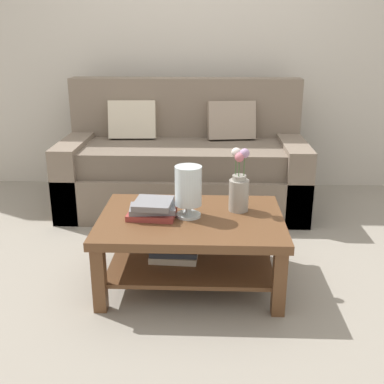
{
  "coord_description": "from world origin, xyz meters",
  "views": [
    {
      "loc": [
        0.11,
        -2.85,
        1.45
      ],
      "look_at": [
        0.01,
        -0.19,
        0.52
      ],
      "focal_mm": 43.8,
      "sensor_mm": 36.0,
      "label": 1
    }
  ],
  "objects_px": {
    "coffee_table": "(190,235)",
    "flower_pitcher": "(239,188)",
    "couch": "(184,165)",
    "book_stack_main": "(153,209)",
    "glass_hurricane_vase": "(188,188)"
  },
  "relations": [
    {
      "from": "coffee_table",
      "to": "flower_pitcher",
      "type": "relative_size",
      "value": 2.79
    },
    {
      "from": "couch",
      "to": "book_stack_main",
      "type": "xyz_separation_m",
      "value": [
        -0.11,
        -1.33,
        0.11
      ]
    },
    {
      "from": "book_stack_main",
      "to": "flower_pitcher",
      "type": "height_order",
      "value": "flower_pitcher"
    },
    {
      "from": "coffee_table",
      "to": "flower_pitcher",
      "type": "bearing_deg",
      "value": 21.92
    },
    {
      "from": "coffee_table",
      "to": "book_stack_main",
      "type": "bearing_deg",
      "value": -177.81
    },
    {
      "from": "couch",
      "to": "flower_pitcher",
      "type": "distance_m",
      "value": 1.29
    },
    {
      "from": "book_stack_main",
      "to": "glass_hurricane_vase",
      "type": "xyz_separation_m",
      "value": [
        0.21,
        0.02,
        0.13
      ]
    },
    {
      "from": "couch",
      "to": "coffee_table",
      "type": "distance_m",
      "value": 1.33
    },
    {
      "from": "coffee_table",
      "to": "book_stack_main",
      "type": "height_order",
      "value": "book_stack_main"
    },
    {
      "from": "coffee_table",
      "to": "flower_pitcher",
      "type": "xyz_separation_m",
      "value": [
        0.29,
        0.11,
        0.26
      ]
    },
    {
      "from": "book_stack_main",
      "to": "glass_hurricane_vase",
      "type": "height_order",
      "value": "glass_hurricane_vase"
    },
    {
      "from": "coffee_table",
      "to": "glass_hurricane_vase",
      "type": "height_order",
      "value": "glass_hurricane_vase"
    },
    {
      "from": "coffee_table",
      "to": "book_stack_main",
      "type": "xyz_separation_m",
      "value": [
        -0.22,
        -0.01,
        0.17
      ]
    },
    {
      "from": "couch",
      "to": "coffee_table",
      "type": "height_order",
      "value": "couch"
    },
    {
      "from": "book_stack_main",
      "to": "couch",
      "type": "bearing_deg",
      "value": 85.36
    }
  ]
}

